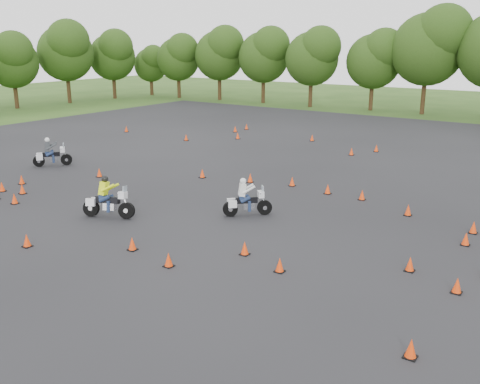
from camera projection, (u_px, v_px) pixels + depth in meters
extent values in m
plane|color=#2D5119|center=(175.00, 252.00, 18.42)|extent=(140.00, 140.00, 0.00)
plane|color=black|center=(266.00, 208.00, 23.18)|extent=(62.00, 62.00, 0.00)
cone|color=#FA3E0A|center=(328.00, 189.00, 25.27)|extent=(0.26, 0.26, 0.45)
cone|color=#FA3E0A|center=(351.00, 152.00, 33.79)|extent=(0.26, 0.26, 0.45)
cone|color=#FA3E0A|center=(132.00, 244.00, 18.49)|extent=(0.26, 0.26, 0.45)
cone|color=#FA3E0A|center=(202.00, 174.00, 28.23)|extent=(0.26, 0.26, 0.45)
cone|color=#FA3E0A|center=(2.00, 187.00, 25.68)|extent=(0.26, 0.26, 0.45)
cone|color=#FA3E0A|center=(238.00, 136.00, 39.35)|extent=(0.26, 0.26, 0.45)
cone|color=#FA3E0A|center=(362.00, 195.00, 24.31)|extent=(0.26, 0.26, 0.45)
cone|color=#FA3E0A|center=(408.00, 210.00, 22.14)|extent=(0.26, 0.26, 0.45)
cone|color=#FA3E0A|center=(411.00, 349.00, 12.21)|extent=(0.26, 0.26, 0.45)
cone|color=#FA3E0A|center=(250.00, 178.00, 27.31)|extent=(0.26, 0.26, 0.45)
cone|color=#FA3E0A|center=(14.00, 199.00, 23.73)|extent=(0.26, 0.26, 0.45)
cone|color=#FA3E0A|center=(457.00, 286.00, 15.34)|extent=(0.26, 0.26, 0.45)
cone|color=#FA3E0A|center=(410.00, 264.00, 16.80)|extent=(0.26, 0.26, 0.45)
cone|color=#FA3E0A|center=(22.00, 189.00, 25.27)|extent=(0.26, 0.26, 0.45)
cone|color=#FA3E0A|center=(235.00, 129.00, 42.29)|extent=(0.26, 0.26, 0.45)
cone|color=#FA3E0A|center=(186.00, 137.00, 38.71)|extent=(0.26, 0.26, 0.45)
cone|color=#FA3E0A|center=(245.00, 248.00, 18.09)|extent=(0.26, 0.26, 0.45)
cone|color=#FA3E0A|center=(280.00, 265.00, 16.75)|extent=(0.26, 0.26, 0.45)
cone|color=#FA3E0A|center=(22.00, 180.00, 26.98)|extent=(0.26, 0.26, 0.45)
cone|color=#FA3E0A|center=(474.00, 228.00, 20.10)|extent=(0.26, 0.26, 0.45)
cone|color=#FA3E0A|center=(169.00, 260.00, 17.13)|extent=(0.26, 0.26, 0.45)
cone|color=#FA3E0A|center=(292.00, 182.00, 26.64)|extent=(0.26, 0.26, 0.45)
cone|color=#FA3E0A|center=(27.00, 241.00, 18.79)|extent=(0.26, 0.26, 0.45)
cone|color=#FA3E0A|center=(466.00, 239.00, 18.93)|extent=(0.26, 0.26, 0.45)
cone|color=#FA3E0A|center=(376.00, 148.00, 34.82)|extent=(0.26, 0.26, 0.45)
cone|color=#FA3E0A|center=(99.00, 173.00, 28.41)|extent=(0.26, 0.26, 0.45)
cone|color=#FA3E0A|center=(312.00, 138.00, 38.53)|extent=(0.26, 0.26, 0.45)
cone|color=#FA3E0A|center=(126.00, 129.00, 42.34)|extent=(0.26, 0.26, 0.45)
cone|color=#FA3E0A|center=(247.00, 127.00, 43.54)|extent=(0.26, 0.26, 0.45)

